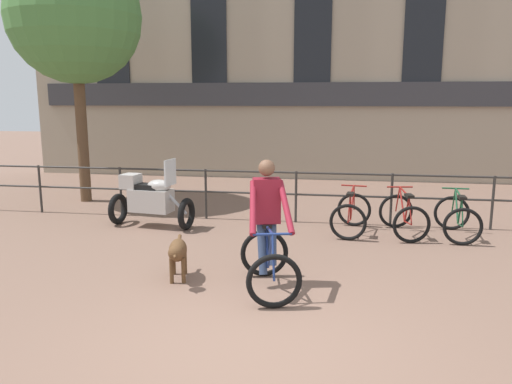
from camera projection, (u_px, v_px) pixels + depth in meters
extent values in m
plane|color=#7A5B4C|center=(254.00, 344.00, 5.13)|extent=(60.00, 60.00, 0.00)
cylinder|color=#2D2B28|center=(40.00, 189.00, 10.95)|extent=(0.05, 0.05, 1.05)
cylinder|color=#2D2B28|center=(121.00, 191.00, 10.66)|extent=(0.05, 0.05, 1.05)
cylinder|color=#2D2B28|center=(206.00, 194.00, 10.37)|extent=(0.05, 0.05, 1.05)
cylinder|color=#2D2B28|center=(296.00, 197.00, 10.07)|extent=(0.05, 0.05, 1.05)
cylinder|color=#2D2B28|center=(391.00, 200.00, 9.78)|extent=(0.05, 0.05, 1.05)
cylinder|color=#2D2B28|center=(493.00, 203.00, 9.49)|extent=(0.05, 0.05, 1.05)
cylinder|color=#2D2B28|center=(296.00, 173.00, 9.98)|extent=(15.00, 0.04, 0.04)
cylinder|color=#2D2B28|center=(296.00, 194.00, 10.06)|extent=(15.00, 0.04, 0.04)
cube|color=gray|center=(314.00, 12.00, 14.87)|extent=(18.00, 0.60, 10.03)
cube|color=#333338|center=(312.00, 94.00, 14.97)|extent=(17.10, 0.12, 0.70)
torus|color=black|center=(274.00, 281.00, 5.95)|extent=(0.68, 0.23, 0.68)
torus|color=black|center=(264.00, 253.00, 7.03)|extent=(0.68, 0.23, 0.68)
cylinder|color=navy|center=(270.00, 251.00, 6.33)|extent=(0.16, 0.48, 0.60)
cylinder|color=navy|center=(267.00, 246.00, 6.66)|extent=(0.09, 0.23, 0.52)
cylinder|color=navy|center=(269.00, 230.00, 6.38)|extent=(0.20, 0.65, 0.10)
cylinder|color=navy|center=(266.00, 260.00, 6.82)|extent=(0.14, 0.44, 0.08)
cylinder|color=navy|center=(265.00, 240.00, 6.87)|extent=(0.09, 0.26, 0.47)
cylinder|color=navy|center=(273.00, 258.00, 6.00)|extent=(0.08, 0.23, 0.54)
cylinder|color=navy|center=(272.00, 234.00, 6.05)|extent=(0.47, 0.15, 0.03)
cube|color=black|center=(266.00, 225.00, 6.70)|extent=(0.18, 0.26, 0.05)
cube|color=maroon|center=(267.00, 201.00, 6.64)|extent=(0.40, 0.30, 0.60)
sphere|color=brown|center=(267.00, 168.00, 6.56)|extent=(0.22, 0.22, 0.22)
cylinder|color=maroon|center=(253.00, 207.00, 6.30)|extent=(0.19, 0.72, 0.60)
cylinder|color=maroon|center=(286.00, 206.00, 6.34)|extent=(0.31, 0.70, 0.60)
cylinder|color=navy|center=(262.00, 248.00, 6.66)|extent=(0.21, 0.32, 0.69)
cylinder|color=navy|center=(272.00, 244.00, 6.66)|extent=(0.15, 0.32, 0.58)
ellipsoid|color=brown|center=(178.00, 250.00, 6.92)|extent=(0.37, 0.60, 0.29)
cylinder|color=brown|center=(177.00, 253.00, 6.70)|extent=(0.19, 0.19, 0.17)
sphere|color=brown|center=(176.00, 253.00, 6.53)|extent=(0.20, 0.20, 0.20)
cone|color=brown|center=(175.00, 256.00, 6.44)|extent=(0.13, 0.14, 0.11)
cylinder|color=brown|center=(179.00, 239.00, 7.24)|extent=(0.10, 0.19, 0.11)
cylinder|color=brown|center=(172.00, 271.00, 6.79)|extent=(0.06, 0.06, 0.36)
cylinder|color=brown|center=(183.00, 270.00, 6.80)|extent=(0.06, 0.06, 0.36)
cylinder|color=brown|center=(174.00, 262.00, 7.14)|extent=(0.06, 0.06, 0.36)
cylinder|color=brown|center=(185.00, 262.00, 7.15)|extent=(0.06, 0.06, 0.36)
torus|color=black|center=(186.00, 214.00, 9.53)|extent=(0.21, 0.63, 0.62)
torus|color=black|center=(118.00, 209.00, 9.97)|extent=(0.21, 0.63, 0.62)
cube|color=#B7B2AD|center=(151.00, 200.00, 9.71)|extent=(0.87, 0.51, 0.44)
ellipsoid|color=#B7B2AD|center=(159.00, 186.00, 9.60)|extent=(0.52, 0.39, 0.24)
cube|color=black|center=(146.00, 186.00, 9.69)|extent=(0.60, 0.38, 0.10)
cylinder|color=#B2B2B7|center=(177.00, 204.00, 9.55)|extent=(0.42, 0.12, 0.41)
cube|color=silver|center=(170.00, 172.00, 9.47)|extent=(0.09, 0.44, 0.50)
cube|color=#B7B2AD|center=(131.00, 181.00, 9.77)|extent=(0.37, 0.40, 0.28)
torus|color=black|center=(354.00, 210.00, 9.80)|extent=(0.66, 0.15, 0.66)
torus|color=black|center=(348.00, 222.00, 8.82)|extent=(0.66, 0.15, 0.66)
cylinder|color=maroon|center=(352.00, 202.00, 9.38)|extent=(0.09, 0.47, 0.58)
cylinder|color=maroon|center=(350.00, 208.00, 9.09)|extent=(0.06, 0.22, 0.51)
cylinder|color=maroon|center=(352.00, 190.00, 9.24)|extent=(0.12, 0.63, 0.10)
cylinder|color=maroon|center=(349.00, 221.00, 9.02)|extent=(0.08, 0.42, 0.07)
cylinder|color=maroon|center=(349.00, 209.00, 8.88)|extent=(0.06, 0.25, 0.46)
cylinder|color=maroon|center=(354.00, 198.00, 9.67)|extent=(0.05, 0.21, 0.52)
cylinder|color=maroon|center=(354.00, 186.00, 9.53)|extent=(0.48, 0.09, 0.03)
cube|color=black|center=(350.00, 194.00, 8.95)|extent=(0.15, 0.25, 0.05)
torus|color=black|center=(396.00, 211.00, 9.68)|extent=(0.66, 0.15, 0.66)
torus|color=black|center=(412.00, 225.00, 8.65)|extent=(0.66, 0.15, 0.66)
cylinder|color=maroon|center=(402.00, 204.00, 9.23)|extent=(0.10, 0.47, 0.58)
cylinder|color=maroon|center=(407.00, 209.00, 8.93)|extent=(0.06, 0.22, 0.51)
cylinder|color=maroon|center=(404.00, 192.00, 9.10)|extent=(0.12, 0.63, 0.10)
cylinder|color=maroon|center=(408.00, 223.00, 8.86)|extent=(0.09, 0.42, 0.07)
cylinder|color=maroon|center=(410.00, 211.00, 8.72)|extent=(0.06, 0.25, 0.46)
cylinder|color=maroon|center=(398.00, 199.00, 9.54)|extent=(0.06, 0.21, 0.52)
cylinder|color=maroon|center=(400.00, 187.00, 9.40)|extent=(0.48, 0.10, 0.03)
cube|color=black|center=(409.00, 196.00, 8.79)|extent=(0.15, 0.25, 0.05)
torus|color=black|center=(452.00, 213.00, 9.52)|extent=(0.66, 0.09, 0.66)
torus|color=black|center=(463.00, 227.00, 8.51)|extent=(0.66, 0.09, 0.66)
cylinder|color=#194C2D|center=(457.00, 206.00, 9.09)|extent=(0.05, 0.47, 0.58)
cylinder|color=#194C2D|center=(460.00, 211.00, 8.79)|extent=(0.04, 0.22, 0.51)
cylinder|color=#194C2D|center=(459.00, 193.00, 8.95)|extent=(0.06, 0.63, 0.10)
cylinder|color=#194C2D|center=(460.00, 225.00, 8.72)|extent=(0.04, 0.42, 0.07)
cylinder|color=#194C2D|center=(462.00, 213.00, 8.58)|extent=(0.03, 0.25, 0.46)
cylinder|color=#194C2D|center=(454.00, 201.00, 9.38)|extent=(0.03, 0.21, 0.52)
cylinder|color=#194C2D|center=(456.00, 188.00, 9.25)|extent=(0.48, 0.05, 0.03)
cube|color=black|center=(462.00, 197.00, 8.65)|extent=(0.13, 0.24, 0.05)
cylinder|color=brown|center=(82.00, 130.00, 11.95)|extent=(0.26, 0.26, 3.50)
sphere|color=#477A3D|center=(75.00, 16.00, 11.47)|extent=(3.06, 3.06, 3.06)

